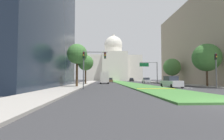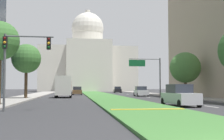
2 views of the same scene
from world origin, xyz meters
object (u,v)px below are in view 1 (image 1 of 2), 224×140
at_px(box_truck_delivery, 105,78).
at_px(sedan_distant, 110,80).
at_px(traffic_light_near_left, 90,61).
at_px(street_tree_right_near, 206,58).
at_px(traffic_light_near_right, 216,66).
at_px(capitol_building, 113,65).
at_px(street_tree_right_mid, 172,67).
at_px(street_tree_left_near, 77,54).
at_px(sedan_lead_stopped, 171,82).
at_px(sedan_midblock, 146,81).
at_px(street_tree_left_mid, 86,63).
at_px(overhead_guide_sign, 150,68).
at_px(sedan_far_horizon, 131,80).

bearing_deg(box_truck_delivery, sedan_distant, 81.36).
distance_m(traffic_light_near_left, street_tree_right_near, 20.56).
bearing_deg(traffic_light_near_right, street_tree_right_near, 71.28).
xyz_separation_m(capitol_building, traffic_light_near_left, (-8.62, -85.72, -6.18)).
height_order(street_tree_right_mid, sedan_distant, street_tree_right_mid).
xyz_separation_m(traffic_light_near_right, street_tree_left_near, (-20.63, 4.91, 2.18)).
height_order(sedan_lead_stopped, sedan_midblock, sedan_lead_stopped).
xyz_separation_m(street_tree_left_near, sedan_distant, (6.99, 33.37, -4.72)).
distance_m(street_tree_left_mid, street_tree_right_mid, 22.38).
distance_m(overhead_guide_sign, sedan_midblock, 4.09).
height_order(capitol_building, street_tree_left_mid, capitol_building).
relative_size(overhead_guide_sign, street_tree_right_mid, 0.98).
relative_size(street_tree_left_near, sedan_midblock, 1.72).
height_order(street_tree_left_near, sedan_distant, street_tree_left_near).
distance_m(traffic_light_near_right, street_tree_left_mid, 28.07).
relative_size(overhead_guide_sign, box_truck_delivery, 1.02).
bearing_deg(sedan_distant, capitol_building, 84.90).
bearing_deg(sedan_lead_stopped, sedan_far_horizon, 87.23).
bearing_deg(street_tree_left_near, street_tree_left_mid, 89.82).
xyz_separation_m(street_tree_right_mid, sedan_lead_stopped, (-7.16, -17.05, -3.54)).
distance_m(capitol_building, street_tree_right_mid, 66.17).
bearing_deg(traffic_light_near_right, street_tree_left_near, 166.60).
xyz_separation_m(traffic_light_near_left, traffic_light_near_right, (18.08, 0.64, -0.48)).
bearing_deg(street_tree_right_mid, traffic_light_near_left, -133.70).
bearing_deg(street_tree_right_near, sedan_midblock, 101.14).
height_order(sedan_lead_stopped, sedan_far_horizon, sedan_lead_stopped).
bearing_deg(traffic_light_near_left, street_tree_right_near, 15.72).
height_order(street_tree_right_mid, sedan_lead_stopped, street_tree_right_mid).
bearing_deg(street_tree_right_near, street_tree_right_mid, 89.71).
bearing_deg(street_tree_right_near, sedan_lead_stopped, -165.24).
height_order(capitol_building, traffic_light_near_right, capitol_building).
bearing_deg(street_tree_right_near, capitol_building, 97.91).
height_order(street_tree_left_mid, sedan_distant, street_tree_left_mid).
height_order(street_tree_left_near, street_tree_right_mid, street_tree_left_near).
xyz_separation_m(traffic_light_near_left, street_tree_right_near, (19.75, 5.56, 1.29)).
bearing_deg(street_tree_left_near, traffic_light_near_right, -13.40).
distance_m(capitol_building, street_tree_left_near, 81.07).
relative_size(street_tree_left_near, street_tree_left_mid, 0.99).
xyz_separation_m(sedan_far_horizon, box_truck_delivery, (-13.00, -32.50, 0.90)).
bearing_deg(traffic_light_near_right, street_tree_right_mid, 85.04).
distance_m(overhead_guide_sign, street_tree_left_mid, 20.65).
height_order(overhead_guide_sign, street_tree_left_mid, street_tree_left_mid).
relative_size(sedan_lead_stopped, box_truck_delivery, 0.73).
distance_m(overhead_guide_sign, street_tree_left_near, 29.47).
bearing_deg(box_truck_delivery, sedan_midblock, 19.47).
distance_m(street_tree_left_near, street_tree_left_mid, 14.06).
relative_size(traffic_light_near_right, street_tree_right_near, 0.69).
xyz_separation_m(traffic_light_near_right, street_tree_left_mid, (-20.59, 18.97, 2.00)).
distance_m(overhead_guide_sign, street_tree_right_mid, 8.30).
xyz_separation_m(traffic_light_near_left, street_tree_right_mid, (19.83, 20.74, 0.61)).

